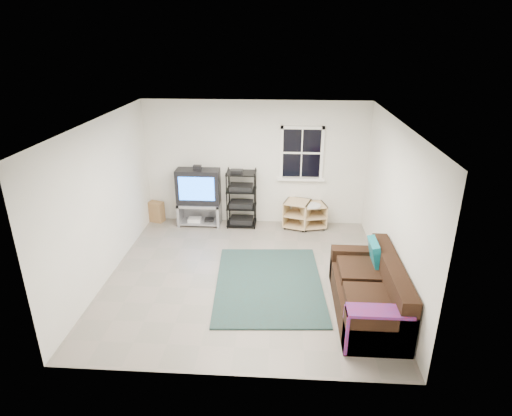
# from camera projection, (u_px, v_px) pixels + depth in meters

# --- Properties ---
(room) EXTENTS (4.60, 4.62, 4.60)m
(room) POSITION_uv_depth(u_px,v_px,m) (302.00, 157.00, 8.72)
(room) COLOR gray
(room) RESTS_ON ground
(tv_unit) EXTENTS (0.89, 0.45, 1.31)m
(tv_unit) POSITION_uv_depth(u_px,v_px,m) (199.00, 193.00, 8.94)
(tv_unit) COLOR #92939A
(tv_unit) RESTS_ON ground
(av_rack) EXTENTS (0.61, 0.44, 1.22)m
(av_rack) POSITION_uv_depth(u_px,v_px,m) (242.00, 202.00, 8.96)
(av_rack) COLOR black
(av_rack) RESTS_ON ground
(side_table_left) EXTENTS (0.62, 0.62, 0.58)m
(side_table_left) POSITION_uv_depth(u_px,v_px,m) (297.00, 213.00, 8.98)
(side_table_left) COLOR tan
(side_table_left) RESTS_ON ground
(side_table_right) EXTENTS (0.57, 0.57, 0.55)m
(side_table_right) POSITION_uv_depth(u_px,v_px,m) (313.00, 213.00, 8.96)
(side_table_right) COLOR tan
(side_table_right) RESTS_ON ground
(sofa) EXTENTS (0.87, 1.97, 0.90)m
(sofa) POSITION_uv_depth(u_px,v_px,m) (370.00, 294.00, 6.17)
(sofa) COLOR black
(sofa) RESTS_ON ground
(shag_rug) EXTENTS (1.85, 2.45, 0.03)m
(shag_rug) POSITION_uv_depth(u_px,v_px,m) (269.00, 283.00, 6.98)
(shag_rug) COLOR black
(shag_rug) RESTS_ON ground
(paper_bag) EXTENTS (0.36, 0.29, 0.44)m
(paper_bag) POSITION_uv_depth(u_px,v_px,m) (156.00, 212.00, 9.27)
(paper_bag) COLOR olive
(paper_bag) RESTS_ON ground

